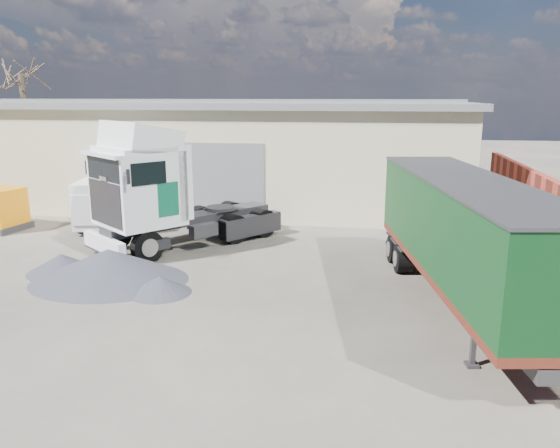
% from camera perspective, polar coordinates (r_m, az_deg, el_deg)
% --- Properties ---
extents(ground, '(120.00, 120.00, 0.00)m').
position_cam_1_polar(ground, '(15.21, -8.97, -8.66)').
color(ground, '#292622').
rests_on(ground, ground).
extents(warehouse, '(30.60, 12.60, 5.42)m').
position_cam_1_polar(warehouse, '(31.34, -10.45, 7.66)').
color(warehouse, '#BDB591').
rests_on(warehouse, ground).
extents(bare_tree, '(4.00, 4.00, 9.60)m').
position_cam_1_polar(bare_tree, '(40.34, -25.61, 15.33)').
color(bare_tree, '#382B21').
rests_on(bare_tree, ground).
extents(tractor_unit, '(6.46, 7.16, 4.79)m').
position_cam_1_polar(tractor_unit, '(20.58, -12.33, 2.85)').
color(tractor_unit, black).
rests_on(tractor_unit, ground).
extents(box_trailer, '(3.98, 10.84, 3.53)m').
position_cam_1_polar(box_trailer, '(15.32, 18.62, -0.59)').
color(box_trailer, '#2D2D30').
rests_on(box_trailer, ground).
extents(panel_van, '(3.14, 5.56, 2.14)m').
position_cam_1_polar(panel_van, '(25.39, -17.08, 2.44)').
color(panel_van, black).
rests_on(panel_van, ground).
extents(gravel_heap, '(6.21, 5.54, 1.02)m').
position_cam_1_polar(gravel_heap, '(17.83, -17.69, -4.20)').
color(gravel_heap, black).
rests_on(gravel_heap, ground).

